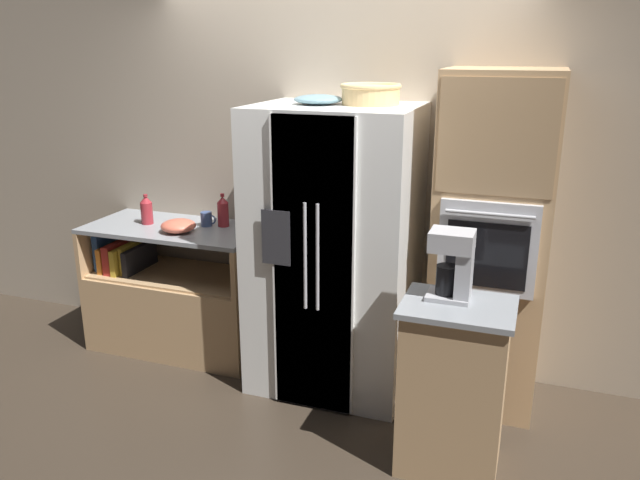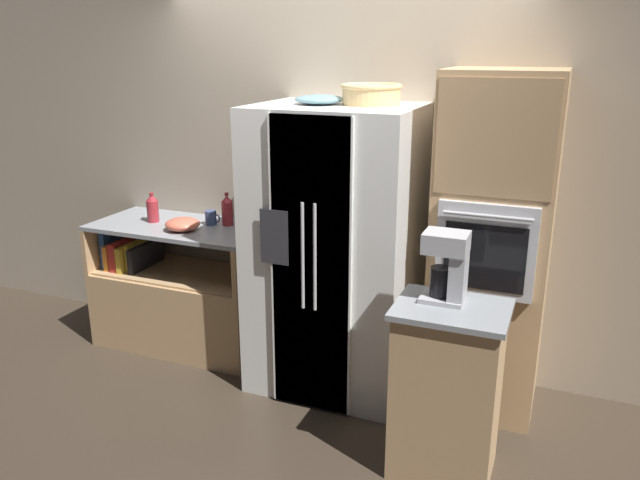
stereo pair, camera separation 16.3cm
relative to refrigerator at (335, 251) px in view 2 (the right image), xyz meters
The scene contains 13 objects.
ground_plane 0.93m from the refrigerator, 169.57° to the right, with size 20.00×20.00×0.00m, color #382D23.
wall_back 0.67m from the refrigerator, 106.76° to the left, with size 12.00×0.06×2.80m.
counter_left 1.38m from the refrigerator, behind, with size 1.27×0.64×0.93m.
refrigerator is the anchor object (origin of this frame).
wall_oven 0.97m from the refrigerator, ahead, with size 0.65×0.65×2.05m.
island_counter 1.18m from the refrigerator, 37.03° to the right, with size 0.56×0.45×0.94m.
wicker_basket 1.00m from the refrigerator, 23.97° to the left, with size 0.36×0.36×0.12m.
fruit_bowl 0.95m from the refrigerator, behind, with size 0.30×0.30×0.06m.
bottle_tall 1.47m from the refrigerator, behind, with size 0.09×0.09×0.22m.
bottle_short 0.94m from the refrigerator, 166.67° to the left, with size 0.08×0.08×0.24m.
mug 1.04m from the refrigerator, behind, with size 0.12×0.08×0.10m.
mixing_bowl 1.13m from the refrigerator, behind, with size 0.24×0.24×0.09m.
coffee_maker 1.05m from the refrigerator, 35.61° to the right, with size 0.22×0.18×0.36m.
Camera 2 is at (1.47, -3.51, 2.17)m, focal length 35.00 mm.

